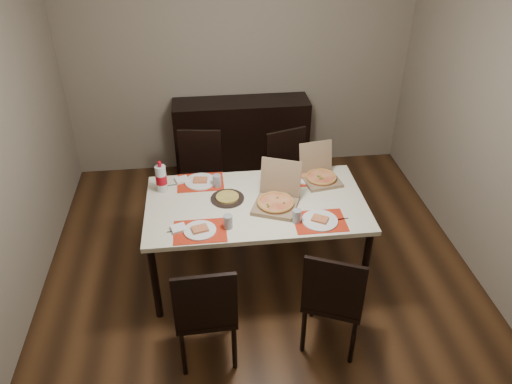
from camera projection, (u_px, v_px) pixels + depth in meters
ground at (260, 275)px, 4.47m from camera, size 3.80×4.00×0.02m
room_walls at (255, 70)px, 3.87m from camera, size 3.84×4.02×2.62m
sideboard at (242, 138)px, 5.69m from camera, size 1.50×0.40×0.90m
dining_table at (256, 209)px, 4.13m from camera, size 1.80×1.00×0.75m
chair_near_left at (206, 310)px, 3.43m from camera, size 0.43×0.43×0.93m
chair_near_right at (334, 296)px, 3.54m from camera, size 0.55×0.55×0.93m
chair_far_left at (200, 174)px, 4.93m from camera, size 0.47×0.47×0.93m
chair_far_right at (290, 173)px, 4.94m from camera, size 0.53×0.53×0.93m
setting_near_left at (205, 228)px, 3.77m from camera, size 0.50×0.30×0.11m
setting_near_right at (314, 219)px, 3.86m from camera, size 0.45×0.30×0.11m
setting_far_left at (202, 181)px, 4.33m from camera, size 0.49×0.30×0.11m
setting_far_right at (300, 176)px, 4.39m from camera, size 0.46×0.30×0.11m
napkin_loose at (274, 205)px, 4.05m from camera, size 0.14×0.15×0.02m
pizza_box_center at (276, 200)px, 4.03m from camera, size 0.45×0.47×0.34m
pizza_box_right at (320, 175)px, 4.36m from camera, size 0.35×0.38×0.30m
faina_plate at (227, 198)px, 4.13m from camera, size 0.28×0.28×0.03m
dip_bowl at (270, 187)px, 4.26m from camera, size 0.16×0.16×0.03m
soda_bottle at (161, 179)px, 4.18m from camera, size 0.09×0.09×0.28m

